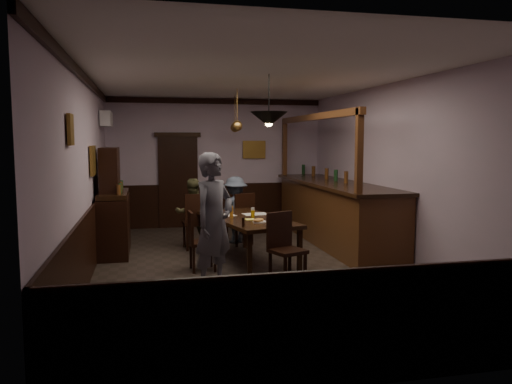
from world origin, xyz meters
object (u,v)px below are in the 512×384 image
object	(u,v)px
chair_near	(284,244)
chair_far_right	(242,217)
bar_counter	(334,211)
person_seated_right	(235,210)
coffee_cup	(279,218)
pendant_brass_far	(235,128)
person_seated_left	(192,213)
soda_can	(253,214)
chair_side	(198,238)
person_standing	(214,222)
dining_table	(247,221)
pendant_iron	(269,119)
pendant_brass_mid	(237,126)
chair_far_left	(196,219)
sideboard	(113,212)

from	to	relation	value
chair_near	chair_far_right	bearing A→B (deg)	70.72
chair_far_right	bar_counter	distance (m)	1.84
person_seated_right	coffee_cup	world-z (taller)	person_seated_right
pendant_brass_far	person_seated_left	bearing A→B (deg)	-128.13
person_seated_right	coffee_cup	bearing A→B (deg)	77.53
soda_can	chair_side	bearing A→B (deg)	-159.96
person_standing	dining_table	bearing A→B (deg)	21.17
chair_far_right	chair_near	size ratio (longest dim) A/B	1.01
chair_near	pendant_iron	size ratio (longest dim) A/B	1.30
chair_near	coffee_cup	distance (m)	0.91
person_seated_right	bar_counter	world-z (taller)	bar_counter
pendant_brass_mid	dining_table	bearing A→B (deg)	-94.23
chair_side	person_standing	world-z (taller)	person_standing
coffee_cup	pendant_brass_mid	world-z (taller)	pendant_brass_mid
person_seated_left	bar_counter	size ratio (longest dim) A/B	0.29
dining_table	chair_near	world-z (taller)	chair_near
chair_far_right	person_seated_left	size ratio (longest dim) A/B	0.78
pendant_iron	chair_side	bearing A→B (deg)	159.32
pendant_brass_mid	coffee_cup	bearing A→B (deg)	-79.92
dining_table	chair_near	distance (m)	1.33
chair_far_left	person_seated_right	xyz separation A→B (m)	(0.83, 0.48, 0.08)
bar_counter	person_standing	bearing A→B (deg)	-136.35
person_seated_right	pendant_iron	xyz separation A→B (m)	(0.08, -2.39, 1.68)
pendant_iron	chair_far_right	bearing A→B (deg)	90.24
dining_table	soda_can	distance (m)	0.16
soda_can	pendant_brass_far	distance (m)	3.21
bar_counter	pendant_brass_mid	size ratio (longest dim) A/B	5.58
chair_far_right	dining_table	bearing A→B (deg)	61.57
pendant_brass_mid	person_standing	bearing A→B (deg)	-106.46
bar_counter	chair_near	bearing A→B (deg)	-125.00
person_seated_left	sideboard	xyz separation A→B (m)	(-1.42, -0.31, 0.11)
chair_side	chair_near	bearing A→B (deg)	-131.16
bar_counter	pendant_brass_mid	xyz separation A→B (m)	(-1.89, 0.27, 1.66)
chair_far_left	chair_near	world-z (taller)	chair_far_left
chair_side	coffee_cup	xyz separation A→B (m)	(1.30, -0.04, 0.29)
soda_can	pendant_brass_mid	size ratio (longest dim) A/B	0.15
dining_table	sideboard	bearing A→B (deg)	153.53
pendant_iron	person_seated_right	bearing A→B (deg)	92.01
person_seated_right	pendant_brass_far	size ratio (longest dim) A/B	1.62
person_seated_right	sideboard	distance (m)	2.36
chair_side	pendant_iron	bearing A→B (deg)	-113.58
person_seated_right	soda_can	bearing A→B (deg)	67.95
chair_side	person_seated_right	distance (m)	2.22
person_standing	bar_counter	size ratio (longest dim) A/B	0.41
chair_far_right	bar_counter	bearing A→B (deg)	153.37
soda_can	sideboard	size ratio (longest dim) A/B	0.06
chair_far_left	person_standing	size ratio (longest dim) A/B	0.56
soda_can	sideboard	distance (m)	2.56
coffee_cup	chair_far_right	bearing A→B (deg)	85.76
chair_side	person_seated_left	world-z (taller)	person_seated_left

